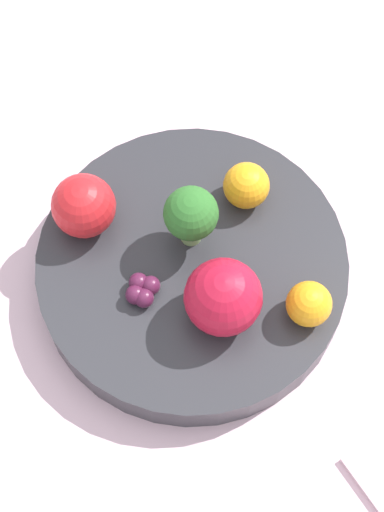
% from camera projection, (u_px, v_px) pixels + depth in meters
% --- Properties ---
extents(ground_plane, '(6.00, 6.00, 0.00)m').
position_uv_depth(ground_plane, '(192.00, 287.00, 0.76)').
color(ground_plane, gray).
extents(table_surface, '(1.20, 1.20, 0.02)m').
position_uv_depth(table_surface, '(192.00, 283.00, 0.75)').
color(table_surface, silver).
rests_on(table_surface, ground_plane).
extents(bowl, '(0.26, 0.26, 0.04)m').
position_uv_depth(bowl, '(192.00, 270.00, 0.72)').
color(bowl, '#2D2D33').
rests_on(bowl, table_surface).
extents(broccoli, '(0.04, 0.04, 0.06)m').
position_uv_depth(broccoli, '(191.00, 215.00, 0.68)').
color(broccoli, '#8CB76B').
rests_on(broccoli, bowl).
extents(apple_red, '(0.06, 0.06, 0.06)m').
position_uv_depth(apple_red, '(223.00, 297.00, 0.66)').
color(apple_red, '#B7142D').
rests_on(apple_red, bowl).
extents(apple_green, '(0.05, 0.05, 0.05)m').
position_uv_depth(apple_green, '(84.00, 206.00, 0.70)').
color(apple_green, red).
rests_on(apple_green, bowl).
extents(orange_front, '(0.04, 0.04, 0.04)m').
position_uv_depth(orange_front, '(246.00, 186.00, 0.71)').
color(orange_front, orange).
rests_on(orange_front, bowl).
extents(orange_back, '(0.04, 0.04, 0.04)m').
position_uv_depth(orange_back, '(309.00, 304.00, 0.67)').
color(orange_back, orange).
rests_on(orange_back, bowl).
extents(grape_cluster, '(0.03, 0.03, 0.02)m').
position_uv_depth(grape_cluster, '(142.00, 290.00, 0.69)').
color(grape_cluster, '#511938').
rests_on(grape_cluster, bowl).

